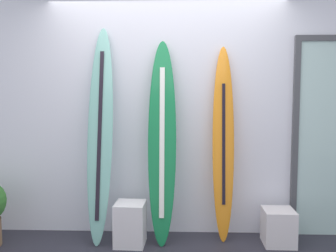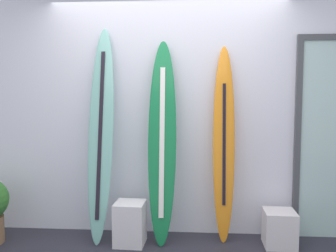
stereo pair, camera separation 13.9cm
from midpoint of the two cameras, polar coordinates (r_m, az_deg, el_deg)
wall_back at (r=3.98m, az=-1.15°, el=3.33°), size 7.20×0.20×2.80m
surfboard_seafoam at (r=3.78m, az=-11.70°, el=-1.57°), size 0.29×0.45×2.21m
surfboard_emerald at (r=3.68m, az=-2.02°, el=-2.72°), size 0.29×0.40×2.08m
surfboard_sunset at (r=3.77m, az=7.67°, el=-2.79°), size 0.22×0.29×2.02m
display_block_left at (r=3.80m, az=-7.06°, el=-15.05°), size 0.31×0.31×0.43m
display_block_center at (r=3.94m, az=16.03°, el=-15.05°), size 0.31×0.31×0.36m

